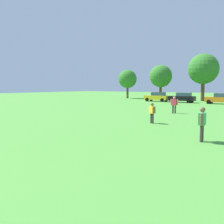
{
  "coord_description": "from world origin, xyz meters",
  "views": [
    {
      "loc": [
        9.39,
        -0.12,
        2.82
      ],
      "look_at": [
        2.09,
        10.93,
        1.49
      ],
      "focal_mm": 41.71,
      "sensor_mm": 36.0,
      "label": 1
    }
  ],
  "objects_px": {
    "tree_far_left": "(128,79)",
    "tree_far_right": "(203,69)",
    "bystander_midfield": "(174,103)",
    "parked_car_yellow_0": "(157,97)",
    "adult_bystander": "(202,121)",
    "tree_center": "(161,76)",
    "bystander_near_trees": "(152,111)",
    "parked_car_black_1": "(182,97)",
    "parked_car_orange_2": "(220,99)"
  },
  "relations": [
    {
      "from": "tree_far_left",
      "to": "tree_far_right",
      "type": "height_order",
      "value": "tree_far_right"
    },
    {
      "from": "bystander_midfield",
      "to": "parked_car_yellow_0",
      "type": "xyz_separation_m",
      "value": [
        -9.87,
        18.19,
        -0.18
      ]
    },
    {
      "from": "adult_bystander",
      "to": "tree_center",
      "type": "relative_size",
      "value": 0.25
    },
    {
      "from": "bystander_near_trees",
      "to": "bystander_midfield",
      "type": "xyz_separation_m",
      "value": [
        -1.11,
        7.77,
        0.11
      ]
    },
    {
      "from": "bystander_near_trees",
      "to": "tree_far_right",
      "type": "relative_size",
      "value": 0.18
    },
    {
      "from": "adult_bystander",
      "to": "bystander_midfield",
      "type": "height_order",
      "value": "adult_bystander"
    },
    {
      "from": "tree_far_left",
      "to": "tree_far_right",
      "type": "xyz_separation_m",
      "value": [
        16.96,
        -1.31,
        1.57
      ]
    },
    {
      "from": "parked_car_yellow_0",
      "to": "parked_car_black_1",
      "type": "bearing_deg",
      "value": 173.57
    },
    {
      "from": "bystander_midfield",
      "to": "parked_car_orange_2",
      "type": "relative_size",
      "value": 0.4
    },
    {
      "from": "tree_center",
      "to": "parked_car_yellow_0",
      "type": "bearing_deg",
      "value": -72.79
    },
    {
      "from": "parked_car_black_1",
      "to": "adult_bystander",
      "type": "bearing_deg",
      "value": 110.11
    },
    {
      "from": "bystander_near_trees",
      "to": "parked_car_yellow_0",
      "type": "xyz_separation_m",
      "value": [
        -10.98,
        25.96,
        -0.06
      ]
    },
    {
      "from": "adult_bystander",
      "to": "bystander_near_trees",
      "type": "bearing_deg",
      "value": 39.3
    },
    {
      "from": "tree_center",
      "to": "bystander_midfield",
      "type": "bearing_deg",
      "value": -64.09
    },
    {
      "from": "tree_far_right",
      "to": "parked_car_orange_2",
      "type": "bearing_deg",
      "value": -56.85
    },
    {
      "from": "parked_car_black_1",
      "to": "tree_center",
      "type": "bearing_deg",
      "value": -43.88
    },
    {
      "from": "bystander_midfield",
      "to": "parked_car_orange_2",
      "type": "distance_m",
      "value": 17.42
    },
    {
      "from": "parked_car_yellow_0",
      "to": "tree_far_left",
      "type": "bearing_deg",
      "value": -35.24
    },
    {
      "from": "parked_car_black_1",
      "to": "tree_far_right",
      "type": "xyz_separation_m",
      "value": [
        1.63,
        6.64,
        5.06
      ]
    },
    {
      "from": "tree_center",
      "to": "parked_car_orange_2",
      "type": "bearing_deg",
      "value": -27.53
    },
    {
      "from": "parked_car_black_1",
      "to": "parked_car_orange_2",
      "type": "bearing_deg",
      "value": 177.57
    },
    {
      "from": "parked_car_orange_2",
      "to": "tree_far_right",
      "type": "xyz_separation_m",
      "value": [
        -4.51,
        6.9,
        5.06
      ]
    },
    {
      "from": "adult_bystander",
      "to": "tree_far_left",
      "type": "xyz_separation_m",
      "value": [
        -26.3,
        37.91,
        3.3
      ]
    },
    {
      "from": "adult_bystander",
      "to": "tree_center",
      "type": "height_order",
      "value": "tree_center"
    },
    {
      "from": "parked_car_yellow_0",
      "to": "tree_far_left",
      "type": "height_order",
      "value": "tree_far_left"
    },
    {
      "from": "bystander_midfield",
      "to": "parked_car_orange_2",
      "type": "xyz_separation_m",
      "value": [
        1.13,
        17.38,
        -0.18
      ]
    },
    {
      "from": "tree_far_left",
      "to": "tree_center",
      "type": "distance_m",
      "value": 8.8
    },
    {
      "from": "bystander_near_trees",
      "to": "bystander_midfield",
      "type": "distance_m",
      "value": 7.85
    },
    {
      "from": "bystander_near_trees",
      "to": "bystander_midfield",
      "type": "relative_size",
      "value": 0.89
    },
    {
      "from": "tree_far_right",
      "to": "adult_bystander",
      "type": "bearing_deg",
      "value": -75.68
    },
    {
      "from": "parked_car_orange_2",
      "to": "tree_center",
      "type": "bearing_deg",
      "value": -27.53
    },
    {
      "from": "bystander_midfield",
      "to": "adult_bystander",
      "type": "bearing_deg",
      "value": -58.22
    },
    {
      "from": "adult_bystander",
      "to": "parked_car_black_1",
      "type": "relative_size",
      "value": 0.41
    },
    {
      "from": "bystander_near_trees",
      "to": "tree_far_left",
      "type": "relative_size",
      "value": 0.24
    },
    {
      "from": "parked_car_black_1",
      "to": "tree_far_right",
      "type": "relative_size",
      "value": 0.49
    },
    {
      "from": "bystander_midfield",
      "to": "tree_far_right",
      "type": "height_order",
      "value": "tree_far_right"
    },
    {
      "from": "bystander_near_trees",
      "to": "tree_far_right",
      "type": "distance_m",
      "value": 32.75
    },
    {
      "from": "parked_car_yellow_0",
      "to": "tree_far_left",
      "type": "distance_m",
      "value": 13.29
    },
    {
      "from": "adult_bystander",
      "to": "tree_far_right",
      "type": "xyz_separation_m",
      "value": [
        -9.34,
        36.6,
        4.87
      ]
    },
    {
      "from": "parked_car_orange_2",
      "to": "parked_car_yellow_0",
      "type": "bearing_deg",
      "value": -4.2
    },
    {
      "from": "bystander_midfield",
      "to": "tree_far_right",
      "type": "relative_size",
      "value": 0.2
    },
    {
      "from": "adult_bystander",
      "to": "parked_car_orange_2",
      "type": "bearing_deg",
      "value": 1.72
    },
    {
      "from": "bystander_near_trees",
      "to": "parked_car_black_1",
      "type": "relative_size",
      "value": 0.36
    },
    {
      "from": "bystander_near_trees",
      "to": "parked_car_black_1",
      "type": "distance_m",
      "value": 26.14
    },
    {
      "from": "parked_car_orange_2",
      "to": "tree_far_left",
      "type": "distance_m",
      "value": 23.24
    },
    {
      "from": "bystander_midfield",
      "to": "parked_car_black_1",
      "type": "height_order",
      "value": "bystander_midfield"
    },
    {
      "from": "tree_far_right",
      "to": "tree_far_left",
      "type": "bearing_deg",
      "value": 175.6
    },
    {
      "from": "bystander_midfield",
      "to": "tree_center",
      "type": "xyz_separation_m",
      "value": [
        -11.69,
        24.06,
        3.73
      ]
    },
    {
      "from": "bystander_near_trees",
      "to": "parked_car_orange_2",
      "type": "xyz_separation_m",
      "value": [
        0.01,
        25.15,
        -0.06
      ]
    },
    {
      "from": "adult_bystander",
      "to": "tree_far_right",
      "type": "distance_m",
      "value": 38.09
    }
  ]
}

